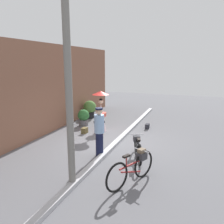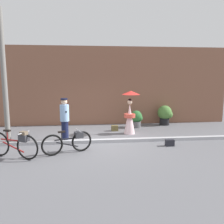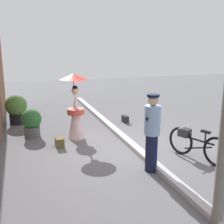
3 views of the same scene
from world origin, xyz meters
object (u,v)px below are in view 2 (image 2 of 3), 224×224
(person_with_parasol, at_px, (130,113))
(backpack_on_pavement, at_px, (115,128))
(bicycle_far_side, at_px, (69,141))
(bicycle_near_officer, at_px, (15,144))
(backpack_spare, at_px, (170,143))
(utility_pole, at_px, (4,79))
(potted_plant_by_door, at_px, (165,114))
(person_officer, at_px, (65,119))
(potted_plant_small, at_px, (136,118))

(person_with_parasol, distance_m, backpack_on_pavement, 1.14)
(bicycle_far_side, bearing_deg, person_with_parasol, 44.29)
(bicycle_near_officer, bearing_deg, backpack_spare, 7.69)
(utility_pole, bearing_deg, potted_plant_by_door, 22.35)
(bicycle_near_officer, bearing_deg, person_officer, 49.05)
(bicycle_far_side, relative_size, potted_plant_by_door, 1.56)
(backpack_on_pavement, bearing_deg, backpack_spare, -56.06)
(person_officer, distance_m, backpack_on_pavement, 2.78)
(backpack_on_pavement, bearing_deg, bicycle_near_officer, -136.95)
(person_officer, height_order, potted_plant_small, person_officer)
(person_with_parasol, relative_size, backpack_spare, 6.01)
(potted_plant_small, bearing_deg, backpack_spare, -80.13)
(bicycle_far_side, height_order, person_officer, person_officer)
(potted_plant_small, height_order, backpack_on_pavement, potted_plant_small)
(person_officer, relative_size, utility_pole, 0.35)
(person_with_parasol, distance_m, potted_plant_small, 1.41)
(person_officer, relative_size, potted_plant_small, 2.03)
(potted_plant_small, bearing_deg, utility_pole, -155.46)
(bicycle_near_officer, xyz_separation_m, potted_plant_by_door, (6.19, 4.28, 0.10))
(person_with_parasol, xyz_separation_m, utility_pole, (-4.72, -1.21, 1.47))
(bicycle_far_side, bearing_deg, backpack_on_pavement, 57.91)
(bicycle_near_officer, xyz_separation_m, bicycle_far_side, (1.61, 0.28, -0.06))
(potted_plant_small, relative_size, utility_pole, 0.17)
(person_officer, xyz_separation_m, backpack_on_pavement, (2.09, 1.66, -0.77))
(person_with_parasol, bearing_deg, utility_pole, -165.62)
(person_with_parasol, relative_size, potted_plant_by_door, 1.85)
(backpack_spare, bearing_deg, person_officer, 167.08)
(potted_plant_by_door, relative_size, potted_plant_small, 1.22)
(bicycle_near_officer, distance_m, potted_plant_small, 6.01)
(backpack_spare, bearing_deg, backpack_on_pavement, 123.94)
(utility_pole, bearing_deg, potted_plant_small, 24.54)
(bicycle_near_officer, distance_m, backpack_spare, 5.21)
(bicycle_near_officer, xyz_separation_m, person_officer, (1.36, 1.57, 0.44))
(backpack_on_pavement, bearing_deg, person_officer, -141.61)
(backpack_on_pavement, bearing_deg, potted_plant_small, 29.02)
(potted_plant_by_door, height_order, utility_pole, utility_pole)
(person_officer, distance_m, potted_plant_small, 4.00)
(backpack_on_pavement, bearing_deg, bicycle_far_side, -122.09)
(person_with_parasol, bearing_deg, potted_plant_by_door, 36.93)
(backpack_spare, bearing_deg, bicycle_far_side, -173.36)
(bicycle_far_side, xyz_separation_m, person_with_parasol, (2.44, 2.38, 0.54))
(bicycle_far_side, height_order, person_with_parasol, person_with_parasol)
(bicycle_near_officer, distance_m, person_officer, 2.12)
(person_with_parasol, xyz_separation_m, backpack_spare, (1.11, -1.97, -0.81))
(potted_plant_small, xyz_separation_m, backpack_on_pavement, (-1.15, -0.64, -0.31))
(potted_plant_small, height_order, utility_pole, utility_pole)
(person_officer, bearing_deg, potted_plant_by_door, 29.27)
(potted_plant_by_door, distance_m, potted_plant_small, 1.65)
(potted_plant_small, distance_m, backpack_spare, 3.23)
(potted_plant_by_door, bearing_deg, person_officer, -150.73)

